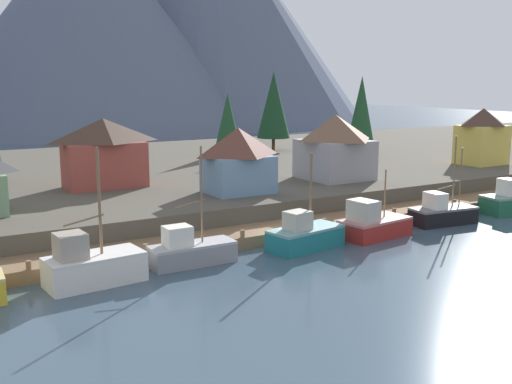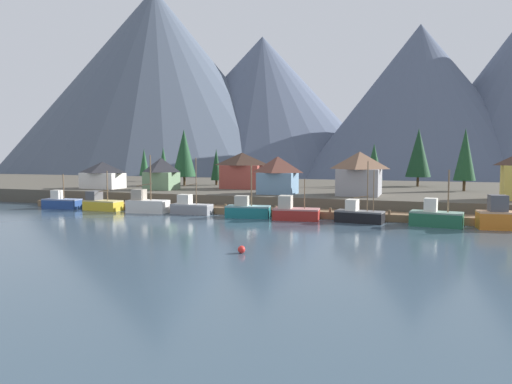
{
  "view_description": "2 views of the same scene",
  "coord_description": "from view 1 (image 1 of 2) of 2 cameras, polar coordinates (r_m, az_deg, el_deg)",
  "views": [
    {
      "loc": [
        -26.41,
        -39.68,
        13.14
      ],
      "look_at": [
        -0.72,
        3.64,
        3.77
      ],
      "focal_mm": 42.16,
      "sensor_mm": 36.0,
      "label": 1
    },
    {
      "loc": [
        24.73,
        -66.05,
        8.98
      ],
      "look_at": [
        0.05,
        2.64,
        3.34
      ],
      "focal_mm": 33.61,
      "sensor_mm": 36.0,
      "label": 2
    }
  ],
  "objects": [
    {
      "name": "fishing_boat_white",
      "position": [
        40.85,
        -15.31,
        -6.76
      ],
      "size": [
        6.49,
        3.45,
        8.98
      ],
      "rotation": [
        0.0,
        0.0,
        0.09
      ],
      "color": "silver",
      "rests_on": "ground_plane"
    },
    {
      "name": "mountain_east_peak",
      "position": [
        176.29,
        -15.56,
        15.41
      ],
      "size": [
        90.88,
        90.88,
        58.5
      ],
      "primitive_type": "cone",
      "color": "#4C566B",
      "rests_on": "ground_plane"
    },
    {
      "name": "fishing_boat_black",
      "position": [
        58.32,
        17.25,
        -1.93
      ],
      "size": [
        6.51,
        3.23,
        8.16
      ],
      "rotation": [
        0.0,
        0.0,
        -0.12
      ],
      "color": "black",
      "rests_on": "ground_plane"
    },
    {
      "name": "fishing_boat_grey",
      "position": [
        43.84,
        -6.25,
        -5.56
      ],
      "size": [
        6.26,
        2.27,
        8.59
      ],
      "rotation": [
        0.0,
        0.0,
        0.0
      ],
      "color": "gray",
      "rests_on": "ground_plane"
    },
    {
      "name": "house_red",
      "position": [
        62.32,
        -14.21,
        3.68
      ],
      "size": [
        8.18,
        4.57,
        6.95
      ],
      "color": "#9E4238",
      "rests_on": "shoreline_bank"
    },
    {
      "name": "house_yellow",
      "position": [
        82.53,
        20.66,
        5.01
      ],
      "size": [
        5.9,
        4.77,
        7.18
      ],
      "color": "gold",
      "rests_on": "shoreline_bank"
    },
    {
      "name": "conifer_back_left",
      "position": [
        88.3,
        9.96,
        7.75
      ],
      "size": [
        3.8,
        3.8,
        11.29
      ],
      "color": "#4C3823",
      "rests_on": "shoreline_bank"
    },
    {
      "name": "fishing_boat_green",
      "position": [
        65.53,
        23.08,
        -0.86
      ],
      "size": [
        6.58,
        3.64,
        7.16
      ],
      "rotation": [
        0.0,
        0.0,
        -0.13
      ],
      "color": "#1E5B3D",
      "rests_on": "ground_plane"
    },
    {
      "name": "fishing_boat_red",
      "position": [
        51.97,
        11.02,
        -3.03
      ],
      "size": [
        6.58,
        3.8,
        5.73
      ],
      "rotation": [
        0.0,
        0.0,
        0.12
      ],
      "color": "maroon",
      "rests_on": "ground_plane"
    },
    {
      "name": "conifer_near_left",
      "position": [
        86.47,
        -2.69,
        6.86
      ],
      "size": [
        3.62,
        3.62,
        8.88
      ],
      "color": "#4C3823",
      "rests_on": "shoreline_bank"
    },
    {
      "name": "shoreline_bank",
      "position": [
        77.31,
        -10.32,
        1.52
      ],
      "size": [
        400.0,
        56.0,
        2.5
      ],
      "primitive_type": "cube",
      "color": "#4C473D",
      "rests_on": "ground_plane"
    },
    {
      "name": "ground_plane",
      "position": [
        66.68,
        -6.66,
        -1.34
      ],
      "size": [
        400.0,
        400.0,
        1.0
      ],
      "primitive_type": "cube",
      "color": "#384C5B"
    },
    {
      "name": "house_grey",
      "position": [
        66.31,
        7.49,
        4.35
      ],
      "size": [
        6.89,
        7.14,
        7.04
      ],
      "color": "gray",
      "rests_on": "shoreline_bank"
    },
    {
      "name": "fishing_boat_teal",
      "position": [
        47.75,
        4.63,
        -4.13
      ],
      "size": [
        6.62,
        3.74,
        7.59
      ],
      "rotation": [
        0.0,
        0.0,
        0.17
      ],
      "color": "#196B70",
      "rests_on": "ground_plane"
    },
    {
      "name": "mountain_far_ridge",
      "position": [
        202.76,
        -4.18,
        16.77
      ],
      "size": [
        99.49,
        99.49,
        70.46
      ],
      "primitive_type": "cone",
      "color": "#4C566B",
      "rests_on": "ground_plane"
    },
    {
      "name": "house_blue",
      "position": [
        57.47,
        -1.7,
        3.1
      ],
      "size": [
        6.29,
        5.04,
        6.26
      ],
      "color": "#6689A8",
      "rests_on": "shoreline_bank"
    },
    {
      "name": "conifer_near_right",
      "position": [
        92.13,
        1.68,
        8.24
      ],
      "size": [
        5.06,
        5.06,
        11.95
      ],
      "color": "#4C3823",
      "rests_on": "shoreline_bank"
    },
    {
      "name": "dock",
      "position": [
        50.93,
        1.65,
        -3.84
      ],
      "size": [
        80.0,
        4.0,
        1.6
      ],
      "color": "brown",
      "rests_on": "ground_plane"
    }
  ]
}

